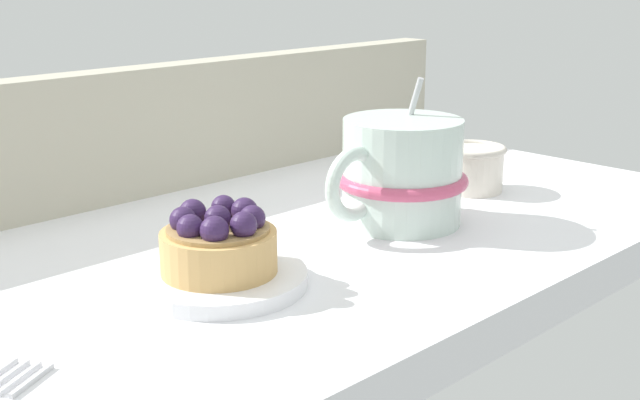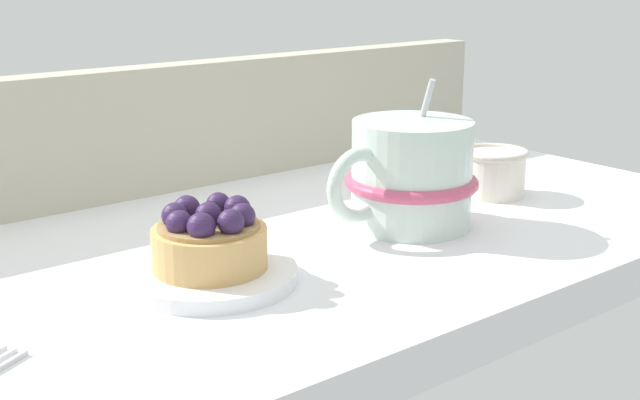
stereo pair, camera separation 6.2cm
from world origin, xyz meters
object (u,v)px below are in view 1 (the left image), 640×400
dessert_plate (220,279)px  coffee_mug (400,173)px  raspberry_tart (219,243)px  sugar_bowl (472,167)px

dessert_plate → coffee_mug: (18.98, 0.63, 3.73)cm
dessert_plate → raspberry_tart: raspberry_tart is taller
dessert_plate → coffee_mug: bearing=1.9°
dessert_plate → coffee_mug: 19.35cm
raspberry_tart → coffee_mug: size_ratio=0.55×
dessert_plate → sugar_bowl: bearing=4.4°
dessert_plate → sugar_bowl: sugar_bowl is taller
coffee_mug → sugar_bowl: bearing=8.2°
coffee_mug → sugar_bowl: size_ratio=2.24×
raspberry_tart → sugar_bowl: (31.45, 2.43, -0.72)cm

